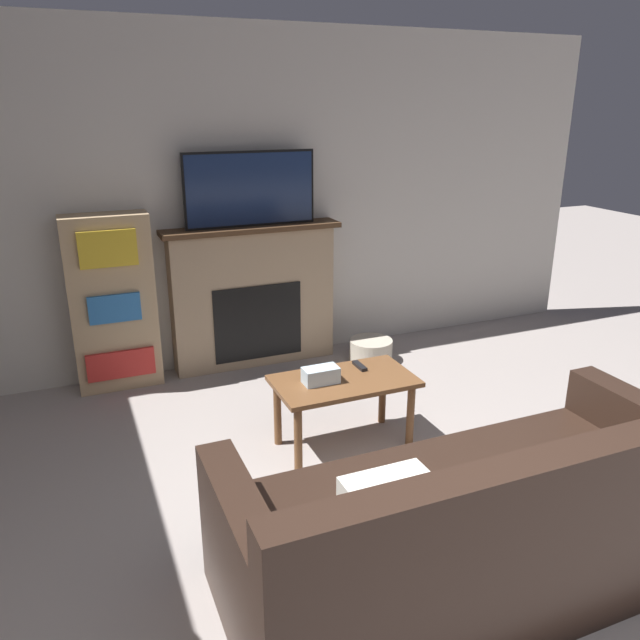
{
  "coord_description": "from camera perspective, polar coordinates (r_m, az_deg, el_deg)",
  "views": [
    {
      "loc": [
        -1.53,
        -1.29,
        2.12
      ],
      "look_at": [
        -0.05,
        2.26,
        0.77
      ],
      "focal_mm": 35.0,
      "sensor_mm": 36.0,
      "label": 1
    }
  ],
  "objects": [
    {
      "name": "tv",
      "position": [
        5.01,
        -6.39,
        11.82
      ],
      "size": [
        1.06,
        0.03,
        0.58
      ],
      "color": "black",
      "rests_on": "fireplace"
    },
    {
      "name": "coffee_table",
      "position": [
        3.96,
        2.2,
        -6.38
      ],
      "size": [
        0.89,
        0.5,
        0.47
      ],
      "color": "brown",
      "rests_on": "ground_plane"
    },
    {
      "name": "remote_control",
      "position": [
        4.09,
        3.65,
        -4.21
      ],
      "size": [
        0.04,
        0.15,
        0.02
      ],
      "color": "black",
      "rests_on": "coffee_table"
    },
    {
      "name": "bookshelf",
      "position": [
        4.98,
        -18.41,
        1.47
      ],
      "size": [
        0.63,
        0.29,
        1.35
      ],
      "color": "tan",
      "rests_on": "ground_plane"
    },
    {
      "name": "tissue_box",
      "position": [
        3.86,
        0.07,
        -5.07
      ],
      "size": [
        0.22,
        0.12,
        0.1
      ],
      "color": "silver",
      "rests_on": "coffee_table"
    },
    {
      "name": "storage_basket",
      "position": [
        5.4,
        4.67,
        -2.76
      ],
      "size": [
        0.37,
        0.37,
        0.19
      ],
      "color": "#BCB29E",
      "rests_on": "ground_plane"
    },
    {
      "name": "fireplace",
      "position": [
        5.21,
        -6.1,
        2.22
      ],
      "size": [
        1.45,
        0.28,
        1.18
      ],
      "color": "tan",
      "rests_on": "ground_plane"
    },
    {
      "name": "wall_back",
      "position": [
        5.22,
        -5.46,
        10.77
      ],
      "size": [
        6.3,
        0.06,
        2.7
      ],
      "color": "beige",
      "rests_on": "ground_plane"
    },
    {
      "name": "couch",
      "position": [
        3.05,
        14.11,
        -18.03
      ],
      "size": [
        2.28,
        0.98,
        0.88
      ],
      "color": "black",
      "rests_on": "ground_plane"
    }
  ]
}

